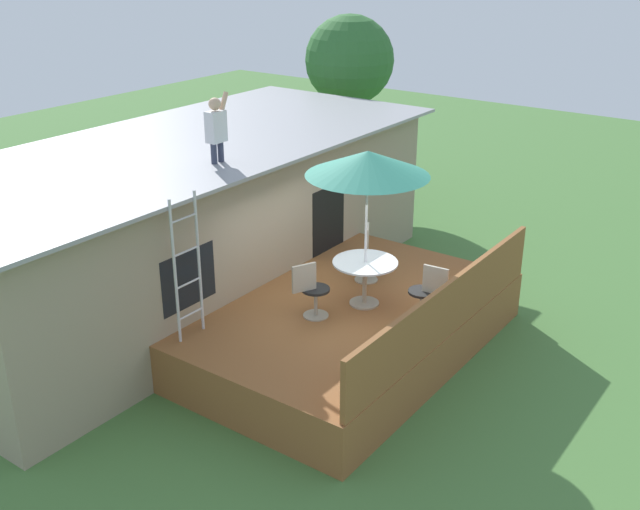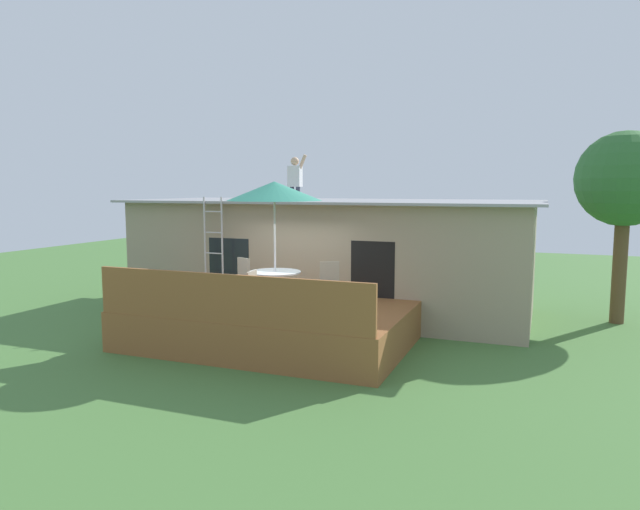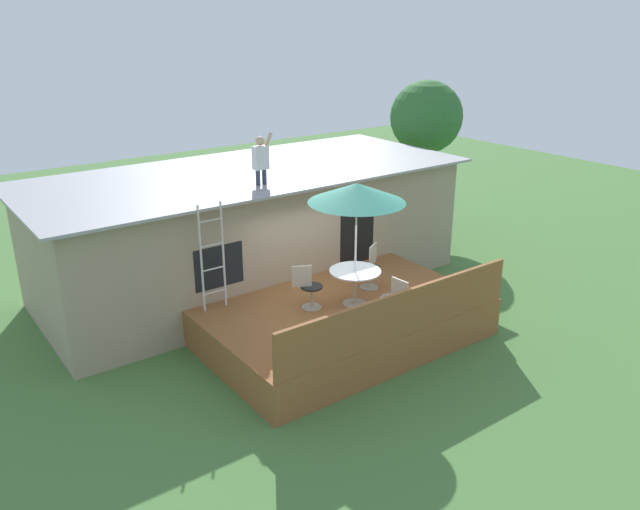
# 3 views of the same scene
# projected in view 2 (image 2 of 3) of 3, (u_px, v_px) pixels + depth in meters

# --- Properties ---
(ground_plane) EXTENTS (40.00, 40.00, 0.00)m
(ground_plane) POSITION_uv_depth(u_px,v_px,m) (272.00, 343.00, 11.91)
(ground_plane) COLOR #477538
(house) EXTENTS (10.50, 4.50, 2.90)m
(house) POSITION_uv_depth(u_px,v_px,m) (332.00, 255.00, 15.06)
(house) COLOR gray
(house) RESTS_ON ground
(deck) EXTENTS (5.60, 3.62, 0.80)m
(deck) POSITION_uv_depth(u_px,v_px,m) (271.00, 324.00, 11.86)
(deck) COLOR brown
(deck) RESTS_ON ground
(deck_railing) EXTENTS (5.50, 0.08, 0.90)m
(deck_railing) POSITION_uv_depth(u_px,v_px,m) (227.00, 299.00, 10.14)
(deck_railing) COLOR brown
(deck_railing) RESTS_ON deck
(patio_table) EXTENTS (1.04, 1.04, 0.74)m
(patio_table) POSITION_uv_depth(u_px,v_px,m) (275.00, 279.00, 11.51)
(patio_table) COLOR #A59E8C
(patio_table) RESTS_ON deck
(patio_umbrella) EXTENTS (1.90, 1.90, 2.54)m
(patio_umbrella) POSITION_uv_depth(u_px,v_px,m) (274.00, 191.00, 11.30)
(patio_umbrella) COLOR silver
(patio_umbrella) RESTS_ON deck
(step_ladder) EXTENTS (0.52, 0.04, 2.20)m
(step_ladder) POSITION_uv_depth(u_px,v_px,m) (214.00, 243.00, 13.72)
(step_ladder) COLOR silver
(step_ladder) RESTS_ON deck
(person_figure) EXTENTS (0.47, 0.20, 1.11)m
(person_figure) POSITION_uv_depth(u_px,v_px,m) (295.00, 176.00, 13.76)
(person_figure) COLOR #33384C
(person_figure) RESTS_ON house
(patio_chair_left) EXTENTS (0.59, 0.44, 0.92)m
(patio_chair_left) POSITION_uv_depth(u_px,v_px,m) (247.00, 280.00, 12.22)
(patio_chair_left) COLOR #A59E8C
(patio_chair_left) RESTS_ON deck
(patio_chair_right) EXTENTS (0.57, 0.44, 0.92)m
(patio_chair_right) POSITION_uv_depth(u_px,v_px,m) (323.00, 284.00, 11.68)
(patio_chair_right) COLOR #A59E8C
(patio_chair_right) RESTS_ON deck
(patio_chair_near) EXTENTS (0.44, 0.62, 0.92)m
(patio_chair_near) POSITION_uv_depth(u_px,v_px,m) (255.00, 295.00, 10.51)
(patio_chair_near) COLOR #A59E8C
(patio_chair_near) RESTS_ON deck
(backyard_tree) EXTENTS (2.22, 2.22, 4.54)m
(backyard_tree) POSITION_uv_depth(u_px,v_px,m) (625.00, 181.00, 13.30)
(backyard_tree) COLOR brown
(backyard_tree) RESTS_ON ground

